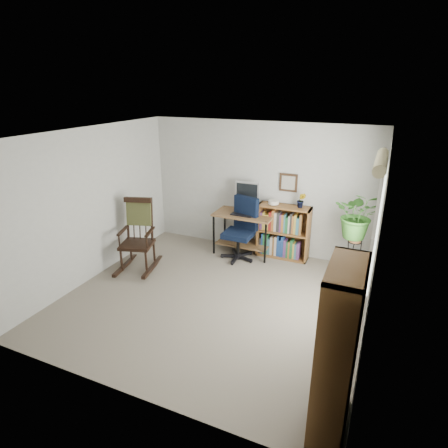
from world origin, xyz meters
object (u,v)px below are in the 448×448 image
at_px(rocking_chair, 136,235).
at_px(low_bookshelf, 283,232).
at_px(tall_bookshelf, 338,352).
at_px(desk, 244,233).
at_px(office_chair, 238,229).

xyz_separation_m(rocking_chair, low_bookshelf, (2.14, 1.45, -0.13)).
height_order(rocking_chair, tall_bookshelf, tall_bookshelf).
bearing_deg(low_bookshelf, rocking_chair, -146.00).
distance_m(desk, low_bookshelf, 0.73).
height_order(office_chair, low_bookshelf, office_chair).
bearing_deg(desk, office_chair, -90.65).
bearing_deg(rocking_chair, tall_bookshelf, -45.35).
bearing_deg(rocking_chair, office_chair, 19.28).
bearing_deg(desk, tall_bookshelf, -57.13).
distance_m(desk, office_chair, 0.33).
distance_m(office_chair, tall_bookshelf, 3.62).
bearing_deg(tall_bookshelf, office_chair, 125.33).
distance_m(office_chair, low_bookshelf, 0.82).
relative_size(office_chair, rocking_chair, 0.93).
relative_size(desk, office_chair, 0.95).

